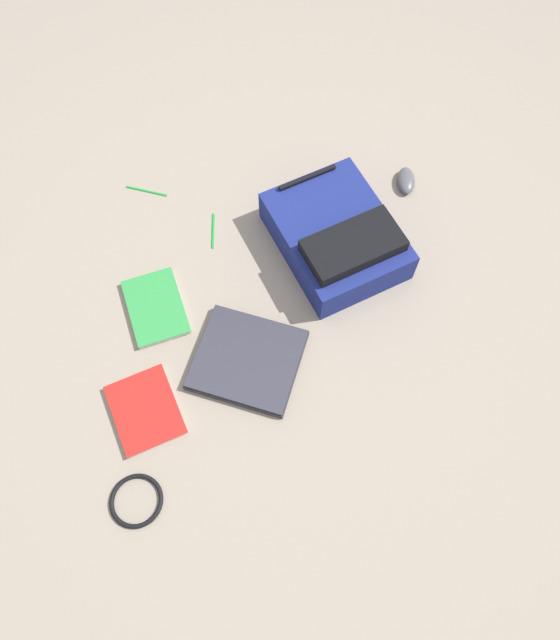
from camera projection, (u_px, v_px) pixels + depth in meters
name	position (u px, v px, depth m)	size (l,w,h in m)	color
ground_plane	(290.00, 314.00, 1.89)	(3.73, 3.73, 0.00)	gray
backpack	(337.00, 237.00, 1.93)	(0.46, 0.52, 0.16)	navy
laptop	(248.00, 359.00, 1.81)	(0.39, 0.37, 0.03)	#24242C
book_red	(145.00, 410.00, 1.75)	(0.24, 0.27, 0.02)	silver
book_blue	(156.00, 307.00, 1.89)	(0.21, 0.27, 0.02)	silver
computer_mouse	(406.00, 181.00, 2.09)	(0.06, 0.11, 0.04)	#4C4C51
cable_coil	(136.00, 501.00, 1.64)	(0.15, 0.15, 0.01)	black
pen_black	(146.00, 191.00, 2.08)	(0.01, 0.01, 0.15)	#198C33
pen_blue	(213.00, 230.00, 2.02)	(0.01, 0.01, 0.14)	#198C33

